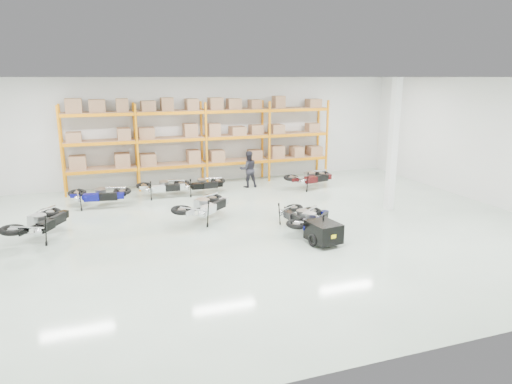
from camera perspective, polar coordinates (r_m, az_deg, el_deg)
name	(u,v)px	position (r m, az deg, el deg)	size (l,w,h in m)	color
room	(253,156)	(13.39, -0.43, 4.48)	(18.00, 18.00, 18.00)	#BACFBB
pallet_rack	(204,132)	(19.55, -6.55, 7.50)	(11.28, 0.98, 3.62)	orange
structural_column	(393,145)	(16.22, 16.75, 5.59)	(0.25, 0.25, 4.50)	white
moto_blue_centre	(312,215)	(13.60, 6.99, -2.92)	(0.77, 1.74, 1.06)	#07094A
moto_silver_left	(204,202)	(14.75, -6.51, -1.22)	(0.89, 2.00, 1.22)	silver
moto_black_far_left	(40,218)	(14.42, -25.42, -2.91)	(0.89, 2.00, 1.22)	black
moto_touring_right	(299,212)	(14.04, 5.46, -2.46)	(0.73, 1.64, 1.00)	black
trailer	(323,232)	(12.71, 8.43, -4.96)	(0.84, 1.55, 0.64)	black
moto_back_a	(98,191)	(17.12, -19.09, 0.11)	(0.83, 1.88, 1.15)	navy
moto_back_b	(163,183)	(17.91, -11.56, 1.06)	(0.77, 1.73, 1.06)	silver
moto_back_c	(201,181)	(18.11, -6.88, 1.39)	(0.76, 1.72, 1.05)	black
moto_back_d	(310,174)	(19.05, 6.80, 2.20)	(0.85, 1.90, 1.16)	#400C0E
person_back	(248,169)	(19.05, -0.97, 2.86)	(0.74, 0.58, 1.53)	black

